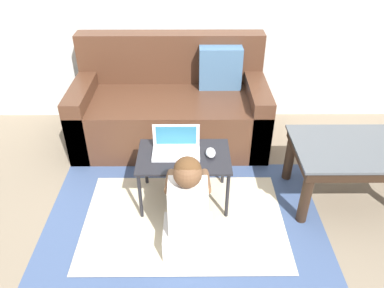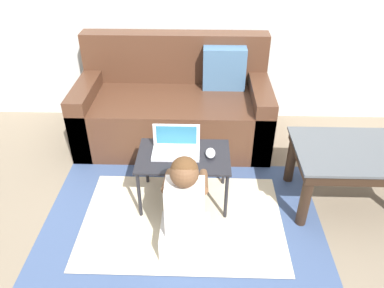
{
  "view_description": "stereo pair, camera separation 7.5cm",
  "coord_description": "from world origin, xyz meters",
  "px_view_note": "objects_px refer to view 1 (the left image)",
  "views": [
    {
      "loc": [
        -0.07,
        -1.81,
        1.85
      ],
      "look_at": [
        -0.06,
        0.28,
        0.45
      ],
      "focal_mm": 35.0,
      "sensor_mm": 36.0,
      "label": 1
    },
    {
      "loc": [
        0.01,
        -1.81,
        1.85
      ],
      "look_at": [
        -0.06,
        0.28,
        0.45
      ],
      "focal_mm": 35.0,
      "sensor_mm": 36.0,
      "label": 2
    }
  ],
  "objects_px": {
    "couch": "(172,107)",
    "coffee_table": "(355,156)",
    "person_seated": "(188,210)",
    "laptop_desk": "(184,161)",
    "computer_mouse": "(211,153)",
    "laptop": "(176,149)"
  },
  "relations": [
    {
      "from": "coffee_table",
      "to": "laptop_desk",
      "type": "distance_m",
      "value": 1.17
    },
    {
      "from": "laptop_desk",
      "to": "computer_mouse",
      "type": "bearing_deg",
      "value": 0.58
    },
    {
      "from": "coffee_table",
      "to": "laptop_desk",
      "type": "relative_size",
      "value": 1.36
    },
    {
      "from": "coffee_table",
      "to": "person_seated",
      "type": "relative_size",
      "value": 1.26
    },
    {
      "from": "coffee_table",
      "to": "laptop",
      "type": "relative_size",
      "value": 2.67
    },
    {
      "from": "coffee_table",
      "to": "person_seated",
      "type": "distance_m",
      "value": 1.22
    },
    {
      "from": "coffee_table",
      "to": "laptop",
      "type": "height_order",
      "value": "laptop"
    },
    {
      "from": "laptop_desk",
      "to": "person_seated",
      "type": "relative_size",
      "value": 0.93
    },
    {
      "from": "couch",
      "to": "laptop",
      "type": "bearing_deg",
      "value": -85.56
    },
    {
      "from": "couch",
      "to": "coffee_table",
      "type": "height_order",
      "value": "couch"
    },
    {
      "from": "couch",
      "to": "laptop",
      "type": "distance_m",
      "value": 0.83
    },
    {
      "from": "laptop",
      "to": "person_seated",
      "type": "bearing_deg",
      "value": -80.13
    },
    {
      "from": "laptop",
      "to": "person_seated",
      "type": "height_order",
      "value": "person_seated"
    },
    {
      "from": "couch",
      "to": "computer_mouse",
      "type": "height_order",
      "value": "couch"
    },
    {
      "from": "couch",
      "to": "laptop_desk",
      "type": "xyz_separation_m",
      "value": [
        0.11,
        -0.85,
        0.05
      ]
    },
    {
      "from": "coffee_table",
      "to": "computer_mouse",
      "type": "relative_size",
      "value": 7.86
    },
    {
      "from": "coffee_table",
      "to": "laptop",
      "type": "bearing_deg",
      "value": 179.24
    },
    {
      "from": "couch",
      "to": "coffee_table",
      "type": "bearing_deg",
      "value": -33.12
    },
    {
      "from": "couch",
      "to": "computer_mouse",
      "type": "bearing_deg",
      "value": -70.78
    },
    {
      "from": "computer_mouse",
      "to": "person_seated",
      "type": "height_order",
      "value": "person_seated"
    },
    {
      "from": "couch",
      "to": "person_seated",
      "type": "relative_size",
      "value": 2.39
    },
    {
      "from": "laptop_desk",
      "to": "laptop",
      "type": "distance_m",
      "value": 0.1
    }
  ]
}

